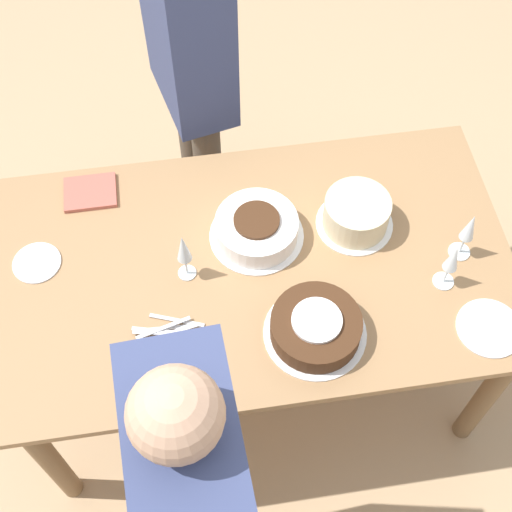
{
  "coord_description": "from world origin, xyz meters",
  "views": [
    {
      "loc": [
        -0.18,
        -1.16,
        2.67
      ],
      "look_at": [
        0.0,
        0.0,
        0.81
      ],
      "focal_mm": 50.0,
      "sensor_mm": 36.0,
      "label": 1
    }
  ],
  "objects_px": {
    "person_watching": "(191,60)",
    "cake_center_white": "(257,228)",
    "cake_front_chocolate": "(316,327)",
    "wine_glass_far": "(469,230)",
    "cake_back_decorated": "(356,214)",
    "wine_glass_extra": "(184,250)",
    "person_cutting": "(197,493)",
    "wine_glass_near": "(452,260)"
  },
  "relations": [
    {
      "from": "cake_front_chocolate",
      "to": "cake_back_decorated",
      "type": "distance_m",
      "value": 0.42
    },
    {
      "from": "cake_front_chocolate",
      "to": "cake_back_decorated",
      "type": "relative_size",
      "value": 1.23
    },
    {
      "from": "cake_back_decorated",
      "to": "person_watching",
      "type": "relative_size",
      "value": 0.16
    },
    {
      "from": "wine_glass_far",
      "to": "cake_center_white",
      "type": "bearing_deg",
      "value": 165.9
    },
    {
      "from": "person_cutting",
      "to": "person_watching",
      "type": "height_order",
      "value": "person_cutting"
    },
    {
      "from": "cake_front_chocolate",
      "to": "cake_back_decorated",
      "type": "xyz_separation_m",
      "value": [
        0.2,
        0.37,
        0.02
      ]
    },
    {
      "from": "cake_front_chocolate",
      "to": "person_cutting",
      "type": "distance_m",
      "value": 0.62
    },
    {
      "from": "wine_glass_extra",
      "to": "person_cutting",
      "type": "xyz_separation_m",
      "value": [
        -0.03,
        -0.72,
        0.06
      ]
    },
    {
      "from": "cake_back_decorated",
      "to": "wine_glass_near",
      "type": "height_order",
      "value": "wine_glass_near"
    },
    {
      "from": "cake_back_decorated",
      "to": "wine_glass_extra",
      "type": "bearing_deg",
      "value": -169.36
    },
    {
      "from": "cake_back_decorated",
      "to": "wine_glass_near",
      "type": "xyz_separation_m",
      "value": [
        0.22,
        -0.25,
        0.07
      ]
    },
    {
      "from": "cake_front_chocolate",
      "to": "person_watching",
      "type": "relative_size",
      "value": 0.2
    },
    {
      "from": "cake_front_chocolate",
      "to": "person_cutting",
      "type": "height_order",
      "value": "person_cutting"
    },
    {
      "from": "cake_front_chocolate",
      "to": "cake_center_white",
      "type": "bearing_deg",
      "value": 107.74
    },
    {
      "from": "wine_glass_extra",
      "to": "wine_glass_far",
      "type": "bearing_deg",
      "value": -3.37
    },
    {
      "from": "wine_glass_near",
      "to": "cake_back_decorated",
      "type": "bearing_deg",
      "value": 131.61
    },
    {
      "from": "cake_center_white",
      "to": "person_cutting",
      "type": "distance_m",
      "value": 0.88
    },
    {
      "from": "wine_glass_far",
      "to": "person_watching",
      "type": "height_order",
      "value": "person_watching"
    },
    {
      "from": "cake_back_decorated",
      "to": "wine_glass_near",
      "type": "distance_m",
      "value": 0.35
    },
    {
      "from": "wine_glass_extra",
      "to": "person_cutting",
      "type": "bearing_deg",
      "value": -92.51
    },
    {
      "from": "wine_glass_near",
      "to": "person_watching",
      "type": "bearing_deg",
      "value": 126.65
    },
    {
      "from": "cake_center_white",
      "to": "wine_glass_near",
      "type": "bearing_deg",
      "value": -25.03
    },
    {
      "from": "person_watching",
      "to": "cake_center_white",
      "type": "bearing_deg",
      "value": -1.08
    },
    {
      "from": "cake_back_decorated",
      "to": "person_watching",
      "type": "bearing_deg",
      "value": 124.57
    },
    {
      "from": "cake_front_chocolate",
      "to": "wine_glass_near",
      "type": "bearing_deg",
      "value": 15.15
    },
    {
      "from": "cake_back_decorated",
      "to": "wine_glass_extra",
      "type": "height_order",
      "value": "wine_glass_extra"
    },
    {
      "from": "wine_glass_far",
      "to": "wine_glass_extra",
      "type": "height_order",
      "value": "wine_glass_extra"
    },
    {
      "from": "wine_glass_far",
      "to": "cake_front_chocolate",
      "type": "bearing_deg",
      "value": -157.28
    },
    {
      "from": "cake_center_white",
      "to": "cake_front_chocolate",
      "type": "relative_size",
      "value": 0.99
    },
    {
      "from": "person_watching",
      "to": "person_cutting",
      "type": "bearing_deg",
      "value": -17.69
    },
    {
      "from": "cake_back_decorated",
      "to": "wine_glass_far",
      "type": "relative_size",
      "value": 1.27
    },
    {
      "from": "wine_glass_far",
      "to": "person_cutting",
      "type": "relative_size",
      "value": 0.12
    },
    {
      "from": "cake_back_decorated",
      "to": "wine_glass_extra",
      "type": "distance_m",
      "value": 0.57
    },
    {
      "from": "cake_back_decorated",
      "to": "wine_glass_near",
      "type": "relative_size",
      "value": 1.3
    },
    {
      "from": "cake_center_white",
      "to": "person_cutting",
      "type": "bearing_deg",
      "value": -107.86
    },
    {
      "from": "cake_center_white",
      "to": "wine_glass_far",
      "type": "bearing_deg",
      "value": -14.1
    },
    {
      "from": "cake_front_chocolate",
      "to": "cake_back_decorated",
      "type": "height_order",
      "value": "cake_back_decorated"
    },
    {
      "from": "cake_front_chocolate",
      "to": "wine_glass_far",
      "type": "relative_size",
      "value": 1.56
    },
    {
      "from": "cake_center_white",
      "to": "wine_glass_near",
      "type": "distance_m",
      "value": 0.61
    },
    {
      "from": "wine_glass_near",
      "to": "wine_glass_extra",
      "type": "distance_m",
      "value": 0.8
    },
    {
      "from": "cake_back_decorated",
      "to": "wine_glass_far",
      "type": "height_order",
      "value": "wine_glass_far"
    },
    {
      "from": "wine_glass_near",
      "to": "wine_glass_extra",
      "type": "height_order",
      "value": "wine_glass_extra"
    }
  ]
}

